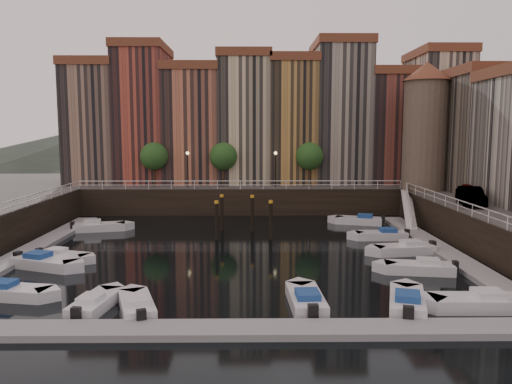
{
  "coord_description": "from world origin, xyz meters",
  "views": [
    {
      "loc": [
        1.15,
        -39.52,
        9.48
      ],
      "look_at": [
        1.63,
        4.0,
        4.16
      ],
      "focal_mm": 35.0,
      "sensor_mm": 36.0,
      "label": 1
    }
  ],
  "objects_px": {
    "corner_tower": "(425,124)",
    "gangway": "(409,207)",
    "boat_left_2": "(62,256)",
    "boat_left_1": "(44,263)",
    "car_b": "(471,197)",
    "car_a": "(470,192)",
    "boat_left_0": "(10,292)",
    "mooring_pilings": "(240,217)"
  },
  "relations": [
    {
      "from": "corner_tower",
      "to": "gangway",
      "type": "xyz_separation_m",
      "value": [
        -2.9,
        -4.5,
        -8.28
      ]
    },
    {
      "from": "boat_left_2",
      "to": "boat_left_1",
      "type": "bearing_deg",
      "value": -86.15
    },
    {
      "from": "car_b",
      "to": "boat_left_1",
      "type": "bearing_deg",
      "value": -154.16
    },
    {
      "from": "gangway",
      "to": "boat_left_2",
      "type": "relative_size",
      "value": 1.88
    },
    {
      "from": "car_b",
      "to": "gangway",
      "type": "bearing_deg",
      "value": 125.02
    },
    {
      "from": "boat_left_1",
      "to": "car_a",
      "type": "xyz_separation_m",
      "value": [
        35.11,
        12.55,
        3.33
      ]
    },
    {
      "from": "gangway",
      "to": "boat_left_1",
      "type": "relative_size",
      "value": 1.61
    },
    {
      "from": "boat_left_0",
      "to": "boat_left_1",
      "type": "distance_m",
      "value": 6.33
    },
    {
      "from": "boat_left_0",
      "to": "boat_left_2",
      "type": "relative_size",
      "value": 1.08
    },
    {
      "from": "boat_left_1",
      "to": "car_a",
      "type": "bearing_deg",
      "value": 40.94
    },
    {
      "from": "mooring_pilings",
      "to": "boat_left_2",
      "type": "height_order",
      "value": "mooring_pilings"
    },
    {
      "from": "gangway",
      "to": "car_a",
      "type": "distance_m",
      "value": 5.92
    },
    {
      "from": "mooring_pilings",
      "to": "boat_left_0",
      "type": "distance_m",
      "value": 21.55
    },
    {
      "from": "corner_tower",
      "to": "gangway",
      "type": "height_order",
      "value": "corner_tower"
    },
    {
      "from": "corner_tower",
      "to": "car_a",
      "type": "distance_m",
      "value": 10.07
    },
    {
      "from": "boat_left_0",
      "to": "car_a",
      "type": "relative_size",
      "value": 1.13
    },
    {
      "from": "gangway",
      "to": "mooring_pilings",
      "type": "bearing_deg",
      "value": -165.02
    },
    {
      "from": "gangway",
      "to": "boat_left_2",
      "type": "distance_m",
      "value": 32.84
    },
    {
      "from": "car_a",
      "to": "car_b",
      "type": "distance_m",
      "value": 4.48
    },
    {
      "from": "boat_left_1",
      "to": "car_b",
      "type": "relative_size",
      "value": 1.06
    },
    {
      "from": "boat_left_0",
      "to": "boat_left_1",
      "type": "xyz_separation_m",
      "value": [
        -0.65,
        6.3,
        0.03
      ]
    },
    {
      "from": "boat_left_1",
      "to": "boat_left_2",
      "type": "distance_m",
      "value": 1.99
    },
    {
      "from": "gangway",
      "to": "corner_tower",
      "type": "bearing_deg",
      "value": 57.2
    },
    {
      "from": "corner_tower",
      "to": "boat_left_2",
      "type": "xyz_separation_m",
      "value": [
        -32.74,
        -18.1,
        -9.86
      ]
    },
    {
      "from": "mooring_pilings",
      "to": "boat_left_0",
      "type": "bearing_deg",
      "value": -126.46
    },
    {
      "from": "car_a",
      "to": "gangway",
      "type": "bearing_deg",
      "value": 162.19
    },
    {
      "from": "gangway",
      "to": "mooring_pilings",
      "type": "xyz_separation_m",
      "value": [
        -16.9,
        -4.52,
        -0.27
      ]
    },
    {
      "from": "boat_left_1",
      "to": "mooring_pilings",
      "type": "bearing_deg",
      "value": 60.6
    },
    {
      "from": "car_a",
      "to": "corner_tower",
      "type": "bearing_deg",
      "value": 118.24
    },
    {
      "from": "boat_left_2",
      "to": "gangway",
      "type": "bearing_deg",
      "value": 42.52
    },
    {
      "from": "corner_tower",
      "to": "boat_left_1",
      "type": "xyz_separation_m",
      "value": [
        -33.23,
        -20.03,
        -9.8
      ]
    },
    {
      "from": "mooring_pilings",
      "to": "car_b",
      "type": "bearing_deg",
      "value": -7.41
    },
    {
      "from": "corner_tower",
      "to": "gangway",
      "type": "bearing_deg",
      "value": -122.8
    },
    {
      "from": "boat_left_0",
      "to": "gangway",
      "type": "bearing_deg",
      "value": 46.24
    },
    {
      "from": "boat_left_2",
      "to": "car_b",
      "type": "distance_m",
      "value": 33.72
    },
    {
      "from": "mooring_pilings",
      "to": "boat_left_2",
      "type": "distance_m",
      "value": 15.87
    },
    {
      "from": "gangway",
      "to": "car_b",
      "type": "bearing_deg",
      "value": -66.69
    },
    {
      "from": "corner_tower",
      "to": "boat_left_1",
      "type": "height_order",
      "value": "corner_tower"
    },
    {
      "from": "corner_tower",
      "to": "mooring_pilings",
      "type": "height_order",
      "value": "corner_tower"
    },
    {
      "from": "boat_left_1",
      "to": "car_b",
      "type": "height_order",
      "value": "car_b"
    },
    {
      "from": "gangway",
      "to": "mooring_pilings",
      "type": "distance_m",
      "value": 17.5
    },
    {
      "from": "car_a",
      "to": "car_b",
      "type": "height_order",
      "value": "car_b"
    }
  ]
}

